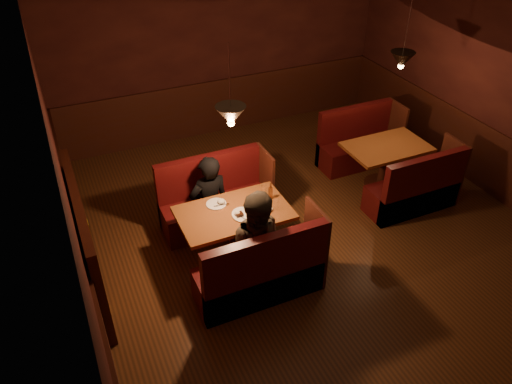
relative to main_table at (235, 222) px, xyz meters
name	(u,v)px	position (x,y,z in m)	size (l,w,h in m)	color
room	(301,176)	(0.88, -0.04, 0.48)	(6.02, 7.02, 2.92)	#412614
main_table	(235,222)	(0.00, 0.00, 0.00)	(1.39, 0.84, 0.97)	brown
main_bench_far	(215,203)	(0.02, 0.79, -0.24)	(1.53, 0.54, 1.04)	#490A09
main_bench_near	(263,276)	(0.02, -0.79, -0.24)	(1.53, 0.54, 1.04)	#490A09
second_table	(385,156)	(2.75, 0.62, -0.05)	(1.25, 0.80, 0.70)	brown
second_bench_far	(358,146)	(2.78, 1.37, -0.26)	(1.38, 0.52, 0.99)	#490A09
second_bench_near	(416,192)	(2.78, -0.13, -0.26)	(1.38, 0.52, 0.99)	#490A09
diner_a	(209,185)	(-0.12, 0.63, 0.20)	(0.57, 0.37, 1.55)	black
diner_b	(262,233)	(0.08, -0.64, 0.28)	(0.83, 0.65, 1.71)	#2F281F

